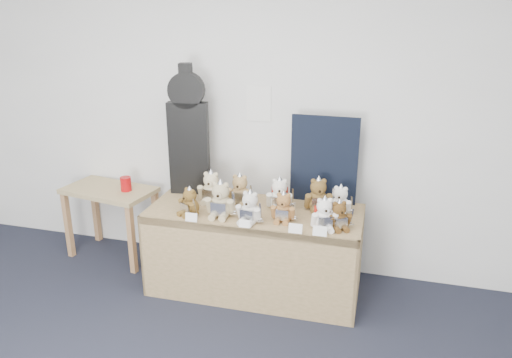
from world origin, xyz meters
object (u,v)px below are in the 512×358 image
(teddy_back_centre_right, at_px, (279,195))
(teddy_back_end, at_px, (340,201))
(teddy_back_centre_left, at_px, (240,191))
(display_table, at_px, (253,231))
(teddy_front_far_left, at_px, (190,203))
(teddy_front_left, at_px, (221,201))
(teddy_front_end, at_px, (339,216))
(side_table, at_px, (110,201))
(teddy_front_right, at_px, (283,208))
(teddy_back_right, at_px, (318,196))
(teddy_front_far_right, at_px, (324,215))
(teddy_front_centre, at_px, (250,208))
(teddy_back_left, at_px, (211,188))
(red_cup, at_px, (126,184))
(guitar_case, at_px, (188,132))
(teddy_back_far_left, at_px, (212,189))

(teddy_back_centre_right, height_order, teddy_back_end, teddy_back_centre_right)
(teddy_back_centre_left, distance_m, teddy_back_end, 0.80)
(display_table, distance_m, teddy_front_far_left, 0.54)
(teddy_front_left, xyz_separation_m, teddy_back_end, (0.87, 0.29, -0.02))
(teddy_front_end, bearing_deg, teddy_back_centre_left, 136.12)
(side_table, relative_size, teddy_back_centre_right, 3.04)
(teddy_front_right, distance_m, teddy_back_right, 0.35)
(teddy_front_far_left, relative_size, teddy_front_far_right, 0.92)
(teddy_front_centre, distance_m, teddy_back_left, 0.52)
(red_cup, bearing_deg, teddy_back_end, -2.33)
(guitar_case, bearing_deg, teddy_back_centre_left, -26.32)
(display_table, relative_size, side_table, 1.96)
(teddy_front_right, xyz_separation_m, teddy_back_far_left, (-0.66, 0.27, -0.01))
(teddy_back_centre_right, bearing_deg, display_table, -150.01)
(teddy_front_centre, xyz_separation_m, teddy_back_right, (0.45, 0.36, 0.01))
(side_table, height_order, teddy_back_centre_right, teddy_back_centre_right)
(teddy_front_left, relative_size, teddy_back_right, 1.05)
(teddy_front_far_left, distance_m, teddy_back_end, 1.15)
(teddy_front_far_left, relative_size, teddy_back_end, 0.96)
(red_cup, xyz_separation_m, teddy_front_far_right, (1.80, -0.38, 0.07))
(teddy_back_left, xyz_separation_m, teddy_back_right, (0.87, 0.06, 0.00))
(teddy_front_left, distance_m, teddy_back_far_left, 0.36)
(teddy_front_far_left, distance_m, teddy_back_centre_left, 0.43)
(guitar_case, bearing_deg, teddy_back_right, -14.71)
(teddy_back_end, bearing_deg, side_table, -177.70)
(teddy_back_centre_right, xyz_separation_m, teddy_back_right, (0.30, 0.05, 0.01))
(teddy_back_centre_left, bearing_deg, guitar_case, 162.41)
(teddy_front_right, xyz_separation_m, teddy_back_left, (-0.65, 0.21, 0.01))
(teddy_back_centre_left, bearing_deg, teddy_back_far_left, 169.80)
(teddy_front_right, bearing_deg, teddy_front_end, -5.62)
(teddy_front_centre, xyz_separation_m, teddy_back_centre_left, (-0.18, 0.31, 0.00))
(red_cup, xyz_separation_m, teddy_back_right, (1.71, -0.05, 0.09))
(teddy_back_left, distance_m, teddy_back_end, 1.04)
(teddy_front_end, relative_size, teddy_back_centre_right, 0.85)
(red_cup, xyz_separation_m, teddy_back_far_left, (0.83, -0.06, 0.05))
(red_cup, height_order, teddy_front_end, teddy_front_end)
(teddy_front_centre, xyz_separation_m, teddy_back_left, (-0.42, 0.30, 0.01))
(guitar_case, relative_size, teddy_back_far_left, 5.01)
(teddy_front_far_left, xyz_separation_m, teddy_back_centre_right, (0.64, 0.30, 0.02))
(display_table, xyz_separation_m, teddy_back_left, (-0.39, 0.15, 0.27))
(display_table, xyz_separation_m, teddy_front_centre, (0.02, -0.16, 0.26))
(teddy_back_centre_right, bearing_deg, teddy_back_end, -7.07)
(side_table, height_order, teddy_front_right, teddy_front_right)
(teddy_front_far_right, distance_m, teddy_back_left, 1.00)
(teddy_front_end, bearing_deg, teddy_front_left, 154.05)
(display_table, bearing_deg, teddy_back_far_left, 152.95)
(display_table, xyz_separation_m, teddy_back_centre_right, (0.18, 0.15, 0.26))
(teddy_front_far_left, relative_size, teddy_front_left, 0.78)
(teddy_back_left, bearing_deg, teddy_front_far_right, -18.80)
(display_table, relative_size, teddy_back_far_left, 7.76)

